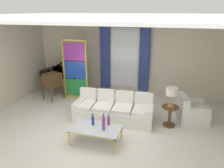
% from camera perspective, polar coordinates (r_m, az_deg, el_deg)
% --- Properties ---
extents(ground_plane, '(16.00, 16.00, 0.00)m').
position_cam_1_polar(ground_plane, '(6.24, -2.90, -11.69)').
color(ground_plane, white).
extents(wall_rear, '(8.00, 0.12, 3.00)m').
position_cam_1_polar(wall_rear, '(8.50, 3.82, 7.38)').
color(wall_rear, beige).
rests_on(wall_rear, ground).
extents(wall_left, '(0.12, 7.00, 3.00)m').
position_cam_1_polar(wall_left, '(8.06, -27.00, 4.78)').
color(wall_left, beige).
rests_on(wall_left, ground).
extents(ceiling_slab, '(8.00, 7.60, 0.04)m').
position_cam_1_polar(ceiling_slab, '(6.15, -0.80, 17.42)').
color(ceiling_slab, white).
extents(curtained_window, '(2.00, 0.17, 2.70)m').
position_cam_1_polar(curtained_window, '(8.30, 3.26, 8.82)').
color(curtained_window, white).
rests_on(curtained_window, ground).
extents(couch_white_long, '(2.38, 1.04, 0.86)m').
position_cam_1_polar(couch_white_long, '(6.66, 0.58, -6.67)').
color(couch_white_long, white).
rests_on(couch_white_long, ground).
extents(coffee_table, '(1.24, 0.71, 0.41)m').
position_cam_1_polar(coffee_table, '(5.51, -4.25, -11.63)').
color(coffee_table, silver).
rests_on(coffee_table, ground).
extents(bottle_blue_decanter, '(0.07, 0.07, 0.33)m').
position_cam_1_polar(bottle_blue_decanter, '(5.53, -2.22, -9.49)').
color(bottle_blue_decanter, '#753384').
rests_on(bottle_blue_decanter, coffee_table).
extents(bottle_crystal_tall, '(0.07, 0.07, 0.32)m').
position_cam_1_polar(bottle_crystal_tall, '(5.32, -2.24, -10.70)').
color(bottle_crystal_tall, '#753384').
rests_on(bottle_crystal_tall, coffee_table).
extents(bottle_amber_squat, '(0.07, 0.07, 0.32)m').
position_cam_1_polar(bottle_amber_squat, '(5.57, -5.03, -9.42)').
color(bottle_amber_squat, navy).
rests_on(bottle_amber_squat, coffee_table).
extents(bottle_ruby_flask, '(0.06, 0.06, 0.30)m').
position_cam_1_polar(bottle_ruby_flask, '(5.56, -0.90, -9.47)').
color(bottle_ruby_flask, '#753384').
rests_on(bottle_ruby_flask, coffee_table).
extents(vintage_tv, '(0.68, 0.73, 1.35)m').
position_cam_1_polar(vintage_tv, '(8.26, -15.35, 0.88)').
color(vintage_tv, brown).
rests_on(vintage_tv, ground).
extents(armchair_white, '(0.97, 0.96, 0.80)m').
position_cam_1_polar(armchair_white, '(6.94, 19.88, -6.93)').
color(armchair_white, white).
rests_on(armchair_white, ground).
extents(stained_glass_divider, '(0.95, 0.05, 2.20)m').
position_cam_1_polar(stained_glass_divider, '(8.07, -9.64, 3.32)').
color(stained_glass_divider, gold).
rests_on(stained_glass_divider, ground).
extents(peacock_figurine, '(0.44, 0.60, 0.50)m').
position_cam_1_polar(peacock_figurine, '(7.78, -7.11, -3.65)').
color(peacock_figurine, beige).
rests_on(peacock_figurine, ground).
extents(round_side_table, '(0.48, 0.48, 0.59)m').
position_cam_1_polar(round_side_table, '(6.46, 14.90, -7.67)').
color(round_side_table, brown).
rests_on(round_side_table, ground).
extents(table_lamp_brass, '(0.32, 0.32, 0.57)m').
position_cam_1_polar(table_lamp_brass, '(6.20, 15.41, -2.08)').
color(table_lamp_brass, '#B29338').
rests_on(table_lamp_brass, round_side_table).
extents(grand_piano, '(1.50, 1.10, 1.40)m').
position_cam_1_polar(grand_piano, '(9.15, -12.65, 3.29)').
color(grand_piano, black).
rests_on(grand_piano, ground).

